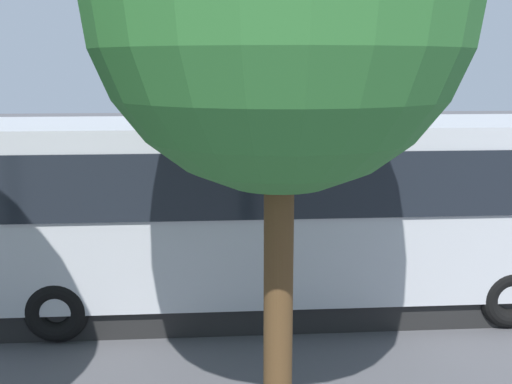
% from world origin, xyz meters
% --- Properties ---
extents(ground_plane, '(80.00, 80.00, 0.00)m').
position_xyz_m(ground_plane, '(0.00, 0.00, 0.00)').
color(ground_plane, '#4C4C51').
extents(tour_bus, '(10.18, 2.59, 3.25)m').
position_xyz_m(tour_bus, '(0.76, 4.17, 1.64)').
color(tour_bus, '#B7BABF').
rests_on(tour_bus, ground_plane).
extents(spectator_far_left, '(0.57, 0.38, 1.72)m').
position_xyz_m(spectator_far_left, '(-0.94, 1.16, 1.02)').
color(spectator_far_left, black).
rests_on(spectator_far_left, ground_plane).
extents(spectator_left, '(0.58, 0.35, 1.81)m').
position_xyz_m(spectator_left, '(0.06, 1.24, 1.08)').
color(spectator_left, black).
rests_on(spectator_left, ground_plane).
extents(spectator_centre, '(0.57, 0.31, 1.65)m').
position_xyz_m(spectator_centre, '(1.11, 1.50, 0.97)').
color(spectator_centre, black).
rests_on(spectator_centre, ground_plane).
extents(spectator_right, '(0.58, 0.36, 1.80)m').
position_xyz_m(spectator_right, '(2.04, 1.41, 1.08)').
color(spectator_right, '#473823').
rests_on(spectator_right, ground_plane).
extents(spectator_far_right, '(0.57, 0.34, 1.67)m').
position_xyz_m(spectator_far_right, '(3.21, 1.09, 1.00)').
color(spectator_far_right, black).
rests_on(spectator_far_right, ground_plane).
extents(parked_motorcycle_silver, '(2.04, 0.66, 0.99)m').
position_xyz_m(parked_motorcycle_silver, '(3.64, 1.85, 0.48)').
color(parked_motorcycle_silver, black).
rests_on(parked_motorcycle_silver, ground_plane).
extents(stunt_motorcycle, '(2.05, 0.60, 1.23)m').
position_xyz_m(stunt_motorcycle, '(1.39, -3.08, 0.61)').
color(stunt_motorcycle, black).
rests_on(stunt_motorcycle, ground_plane).
extents(bay_line_a, '(0.24, 4.79, 0.01)m').
position_xyz_m(bay_line_a, '(-5.13, -0.26, 0.00)').
color(bay_line_a, white).
rests_on(bay_line_a, ground_plane).
extents(bay_line_b, '(0.24, 4.70, 0.01)m').
position_xyz_m(bay_line_b, '(-2.22, -0.26, 0.00)').
color(bay_line_b, white).
rests_on(bay_line_b, ground_plane).
extents(bay_line_c, '(0.21, 3.73, 0.01)m').
position_xyz_m(bay_line_c, '(0.68, -0.26, 0.00)').
color(bay_line_c, white).
rests_on(bay_line_c, ground_plane).
extents(bay_line_d, '(0.21, 3.70, 0.01)m').
position_xyz_m(bay_line_d, '(3.58, -0.26, 0.00)').
color(bay_line_d, white).
rests_on(bay_line_d, ground_plane).
extents(bay_line_e, '(0.21, 3.84, 0.01)m').
position_xyz_m(bay_line_e, '(6.48, -0.26, 0.00)').
color(bay_line_e, white).
rests_on(bay_line_e, ground_plane).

